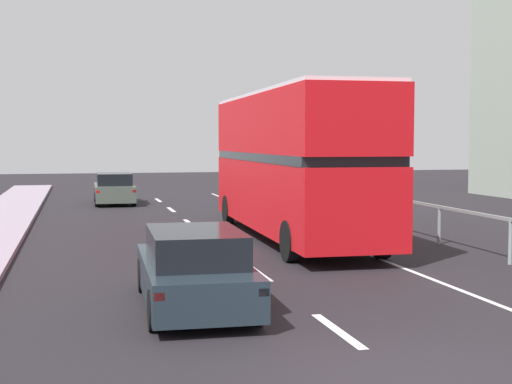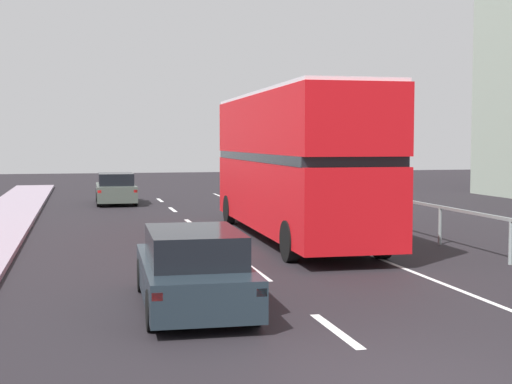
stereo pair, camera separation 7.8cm
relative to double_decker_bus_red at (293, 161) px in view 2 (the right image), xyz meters
The scene contains 5 objects.
lane_paint_markings 4.95m from the double_decker_bus_red, 92.37° to the right, with size 3.51×46.00×0.01m.
bridge_side_railing 5.53m from the double_decker_bus_red, 46.53° to the right, with size 0.10×42.00×1.10m.
double_decker_bus_red is the anchor object (origin of this frame).
hatchback_car_near 9.50m from the double_decker_bus_red, 116.95° to the right, with size 1.88×4.47×1.38m.
sedan_car_ahead 14.48m from the double_decker_bus_red, 108.41° to the left, with size 1.82×4.33×1.43m.
Camera 2 is at (-3.76, -8.07, 2.90)m, focal length 51.83 mm.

